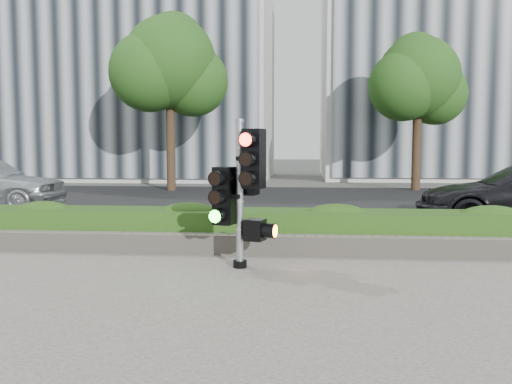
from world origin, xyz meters
TOP-DOWN VIEW (x-y plane):
  - ground at (0.00, 0.00)m, footprint 120.00×120.00m
  - sidewalk at (0.00, -2.50)m, footprint 16.00×11.00m
  - road at (0.00, 10.00)m, footprint 60.00×13.00m
  - curb at (0.00, 3.15)m, footprint 60.00×0.25m
  - stone_wall at (0.00, 1.90)m, footprint 12.00×0.32m
  - hedge at (0.00, 2.55)m, footprint 12.00×1.00m
  - building_left at (-9.00, 23.00)m, footprint 16.00×9.00m
  - building_right at (11.00, 25.00)m, footprint 18.00×10.00m
  - tree_left at (-4.52, 14.56)m, footprint 4.61×4.03m
  - tree_right at (5.48, 15.55)m, footprint 4.10×3.58m
  - traffic_signal at (-0.02, 0.92)m, footprint 0.83×0.68m

SIDE VIEW (x-z plane):
  - ground at x=0.00m, z-range 0.00..0.00m
  - road at x=0.00m, z-range 0.00..0.02m
  - sidewalk at x=0.00m, z-range 0.00..0.03m
  - curb at x=0.00m, z-range 0.00..0.12m
  - stone_wall at x=0.00m, z-range 0.03..0.37m
  - hedge at x=0.00m, z-range 0.03..0.71m
  - traffic_signal at x=-0.02m, z-range 0.15..2.41m
  - tree_right at x=5.48m, z-range 1.22..7.75m
  - tree_left at x=-4.52m, z-range 1.37..8.72m
  - building_right at x=11.00m, z-range 0.00..12.00m
  - building_left at x=-9.00m, z-range 0.00..15.00m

